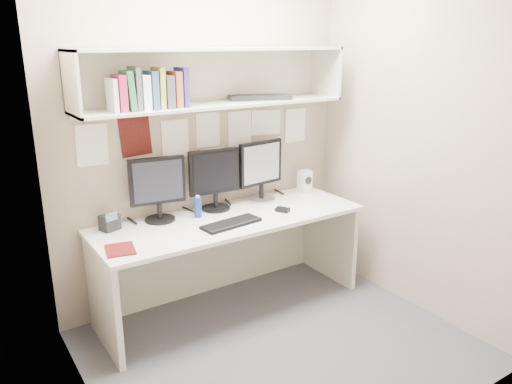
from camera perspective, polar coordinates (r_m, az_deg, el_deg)
floor at (r=3.50m, az=2.86°, el=-17.27°), size 2.40×2.00×0.01m
wall_back at (r=3.81m, az=-5.80°, el=6.77°), size 2.40×0.02×2.60m
wall_front at (r=2.28m, az=18.32°, el=-0.97°), size 2.40×0.02×2.60m
wall_left at (r=2.48m, az=-19.76°, el=0.30°), size 0.02×2.00×2.60m
wall_right at (r=3.80m, az=18.05°, el=6.00°), size 0.02×2.00×2.60m
desk at (r=3.79m, az=-2.90°, el=-8.04°), size 2.00×0.70×0.73m
overhead_hutch at (r=3.63m, az=-4.95°, el=12.99°), size 2.00×0.38×0.40m
pinned_papers at (r=3.81m, az=-5.74°, el=6.01°), size 1.92×0.01×0.48m
monitor_left at (r=3.58m, az=-11.17°, el=0.62°), size 0.40×0.22×0.46m
monitor_center at (r=3.76m, az=-4.76°, el=1.72°), size 0.40×0.22×0.46m
monitor_right at (r=3.97m, az=0.56°, el=2.71°), size 0.41×0.23×0.48m
keyboard at (r=3.49m, az=-2.85°, el=-3.62°), size 0.45×0.20×0.02m
mouse at (r=3.76m, az=3.06°, el=-2.03°), size 0.10×0.12×0.03m
speaker at (r=4.24m, az=5.58°, el=1.24°), size 0.10×0.10×0.19m
blue_bottle at (r=3.65m, az=-6.66°, el=-1.70°), size 0.05×0.05×0.16m
maroon_notebook at (r=3.19m, az=-15.26°, el=-6.36°), size 0.21×0.24×0.01m
desk_phone at (r=3.53m, az=-16.37°, el=-3.34°), size 0.14×0.14×0.14m
book_stack at (r=3.33m, az=-12.12°, el=11.27°), size 0.50×0.17×0.27m
hutch_tray at (r=3.81m, az=0.40°, el=10.77°), size 0.50×0.33×0.03m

